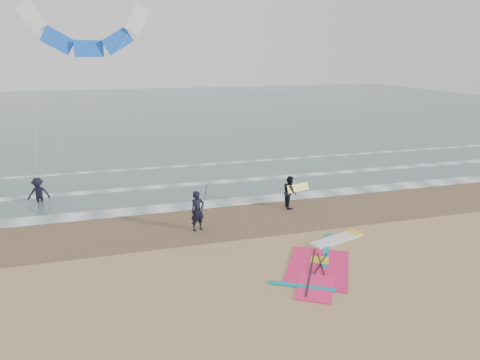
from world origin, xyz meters
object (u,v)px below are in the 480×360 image
object	(u,v)px
windsurf_rig	(325,259)
person_wading	(38,187)
surf_kite	(87,34)
person_walking	(290,192)
person_standing	(198,211)

from	to	relation	value
windsurf_rig	person_wading	size ratio (longest dim) A/B	3.08
windsurf_rig	surf_kite	world-z (taller)	surf_kite
person_walking	surf_kite	xyz separation A→B (m)	(-9.39, 6.78, 7.78)
person_standing	person_wading	distance (m)	9.45
person_standing	surf_kite	world-z (taller)	surf_kite
person_wading	surf_kite	size ratio (longest dim) A/B	0.19
person_wading	person_walking	bearing A→B (deg)	-14.40
person_standing	surf_kite	size ratio (longest dim) A/B	0.20
person_wading	windsurf_rig	bearing A→B (deg)	-36.63
windsurf_rig	surf_kite	distance (m)	17.45
person_standing	person_wading	world-z (taller)	person_standing
windsurf_rig	person_walking	xyz separation A→B (m)	(0.91, 5.82, 0.81)
person_walking	person_wading	distance (m)	13.16
person_walking	person_wading	size ratio (longest dim) A/B	0.97
person_standing	surf_kite	distance (m)	12.20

